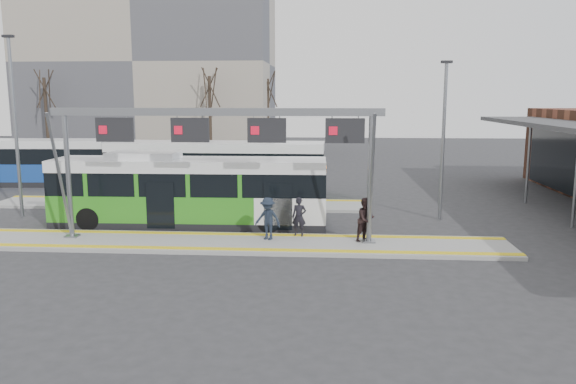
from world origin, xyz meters
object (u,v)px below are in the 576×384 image
passenger_c (268,219)px  hero_bus (189,192)px  passenger_b (366,219)px  gantry (219,135)px  passenger_a (299,217)px

passenger_c → hero_bus: bearing=163.7°
hero_bus → passenger_b: (7.73, -2.81, -0.52)m
gantry → passenger_b: (5.73, 0.20, -3.28)m
gantry → passenger_c: (1.86, 0.16, -3.30)m
hero_bus → passenger_c: (3.86, -2.85, -0.54)m
passenger_a → passenger_b: size_ratio=0.92×
hero_bus → passenger_b: size_ratio=7.06×
passenger_a → passenger_c: (-1.21, -0.66, 0.05)m
passenger_b → passenger_a: bearing=124.1°
passenger_c → passenger_b: bearing=20.6°
passenger_b → passenger_c: (-3.87, -0.04, -0.02)m
gantry → passenger_a: 4.62m
passenger_a → passenger_b: 2.74m
passenger_a → passenger_c: size_ratio=0.94×
gantry → passenger_a: bearing=15.0°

